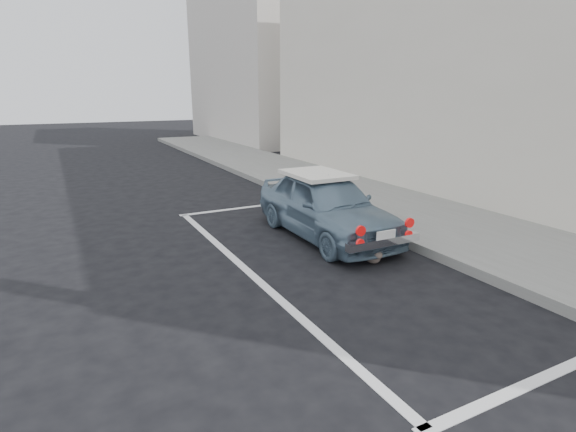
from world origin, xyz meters
The scene contains 9 objects.
ground centered at (0.00, 0.00, 0.00)m, with size 80.00×80.00×0.00m, color black.
sidewalk centered at (3.20, 2.00, 0.07)m, with size 2.80×40.00×0.15m, color slate.
shop_building centered at (6.33, 4.00, 3.49)m, with size 3.50×18.00×7.00m.
building_far centered at (6.35, 20.00, 4.00)m, with size 3.50×10.00×8.00m, color beige.
pline_rear centered at (0.50, -0.50, 0.00)m, with size 3.00×0.12×0.01m, color silver.
pline_front centered at (0.50, 6.50, 0.00)m, with size 3.00×0.12×0.01m, color silver.
pline_side centered at (-0.90, 3.00, 0.00)m, with size 0.12×7.00×0.01m, color silver.
retro_coupe centered at (0.96, 3.92, 0.57)m, with size 1.37×3.35×1.13m.
cat centered at (0.90, 2.49, 0.11)m, with size 0.21×0.47×0.25m.
Camera 1 is at (-3.16, -2.55, 2.48)m, focal length 28.00 mm.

